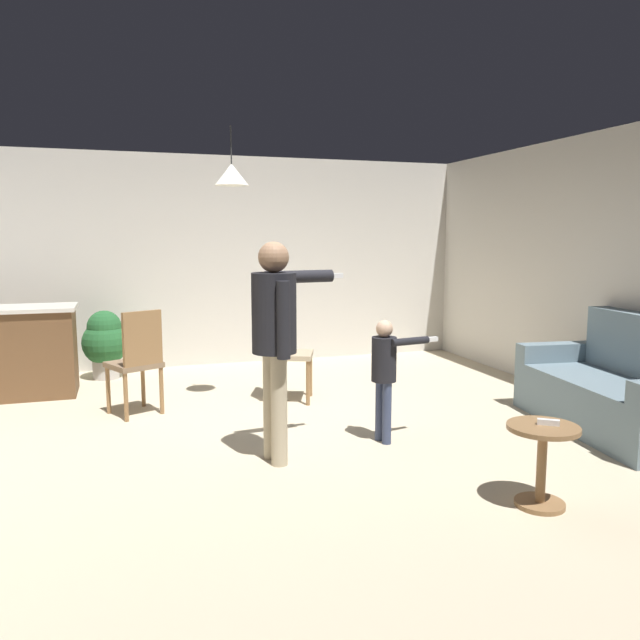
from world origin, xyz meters
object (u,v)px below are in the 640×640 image
(person_child, at_px, (385,367))
(dining_chair_near_wall, at_px, (284,348))
(couch_floral, at_px, (617,392))
(side_table_by_couch, at_px, (542,456))
(person_adult, at_px, (276,327))
(spare_remote_on_table, at_px, (548,422))
(kitchen_counter, at_px, (14,352))
(potted_plant_corner, at_px, (105,341))
(dining_chair_by_counter, at_px, (137,358))

(person_child, relative_size, dining_chair_near_wall, 1.01)
(couch_floral, relative_size, side_table_by_couch, 3.63)
(person_adult, height_order, person_child, person_adult)
(person_adult, bearing_deg, spare_remote_on_table, 41.27)
(kitchen_counter, relative_size, potted_plant_corner, 1.55)
(person_adult, distance_m, spare_remote_on_table, 1.96)
(side_table_by_couch, relative_size, dining_chair_near_wall, 0.52)
(dining_chair_near_wall, relative_size, potted_plant_corner, 1.23)
(person_adult, relative_size, spare_remote_on_table, 12.59)
(kitchen_counter, distance_m, dining_chair_by_counter, 1.64)
(side_table_by_couch, relative_size, dining_chair_by_counter, 0.52)
(spare_remote_on_table, bearing_deg, potted_plant_corner, 120.58)
(person_adult, bearing_deg, kitchen_counter, -147.45)
(dining_chair_near_wall, relative_size, spare_remote_on_table, 7.69)
(person_adult, distance_m, potted_plant_corner, 3.57)
(couch_floral, xyz_separation_m, dining_chair_near_wall, (-2.50, 1.83, 0.21))
(potted_plant_corner, bearing_deg, side_table_by_couch, -59.72)
(person_child, xyz_separation_m, spare_remote_on_table, (0.47, -1.43, -0.09))
(couch_floral, xyz_separation_m, dining_chair_by_counter, (-3.95, 1.72, 0.21))
(kitchen_counter, height_order, dining_chair_by_counter, dining_chair_by_counter)
(person_child, bearing_deg, person_adult, -89.92)
(person_child, bearing_deg, couch_floral, 71.81)
(side_table_by_couch, distance_m, potted_plant_corner, 5.27)
(dining_chair_by_counter, height_order, potted_plant_corner, dining_chair_by_counter)
(dining_chair_near_wall, xyz_separation_m, potted_plant_corner, (-1.77, 1.61, -0.10))
(side_table_by_couch, distance_m, person_child, 1.52)
(person_child, distance_m, dining_chair_near_wall, 1.58)
(side_table_by_couch, distance_m, spare_remote_on_table, 0.21)
(dining_chair_by_counter, bearing_deg, person_adult, -84.49)
(dining_chair_by_counter, distance_m, spare_remote_on_table, 3.69)
(person_child, xyz_separation_m, dining_chair_near_wall, (-0.45, 1.51, -0.08))
(person_child, bearing_deg, spare_remote_on_table, 8.70)
(dining_chair_by_counter, bearing_deg, couch_floral, -49.50)
(person_child, xyz_separation_m, dining_chair_by_counter, (-1.89, 1.40, -0.08))
(person_child, relative_size, dining_chair_by_counter, 1.01)
(couch_floral, height_order, side_table_by_couch, couch_floral)
(person_adult, bearing_deg, person_child, 92.89)
(couch_floral, xyz_separation_m, potted_plant_corner, (-4.27, 3.44, 0.11))
(side_table_by_couch, xyz_separation_m, dining_chair_near_wall, (-0.89, 2.94, 0.22))
(kitchen_counter, height_order, potted_plant_corner, kitchen_counter)
(couch_floral, distance_m, spare_remote_on_table, 1.95)
(dining_chair_near_wall, distance_m, spare_remote_on_table, 3.08)
(kitchen_counter, height_order, dining_chair_near_wall, dining_chair_near_wall)
(kitchen_counter, bearing_deg, side_table_by_couch, -48.01)
(potted_plant_corner, height_order, spare_remote_on_table, potted_plant_corner)
(side_table_by_couch, bearing_deg, kitchen_counter, 131.99)
(person_adult, bearing_deg, dining_chair_by_counter, -155.11)
(kitchen_counter, height_order, person_adult, person_adult)
(spare_remote_on_table, bearing_deg, kitchen_counter, 132.25)
(person_adult, bearing_deg, side_table_by_couch, 40.63)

